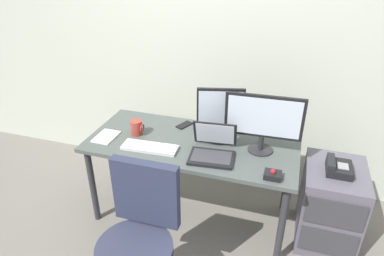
{
  "coord_description": "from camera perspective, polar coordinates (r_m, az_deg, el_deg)",
  "views": [
    {
      "loc": [
        0.67,
        -2.13,
        2.02
      ],
      "look_at": [
        0.0,
        0.0,
        0.82
      ],
      "focal_mm": 32.09,
      "sensor_mm": 36.0,
      "label": 1
    }
  ],
  "objects": [
    {
      "name": "ground_plane",
      "position": [
        3.01,
        -0.0,
        -13.87
      ],
      "size": [
        8.0,
        8.0,
        0.0
      ],
      "primitive_type": "plane",
      "color": "slate"
    },
    {
      "name": "back_wall",
      "position": [
        2.98,
        4.28,
        16.2
      ],
      "size": [
        6.0,
        0.1,
        2.8
      ],
      "primitive_type": "cube",
      "color": "beige",
      "rests_on": "ground"
    },
    {
      "name": "desk",
      "position": [
        2.63,
        -0.0,
        -3.7
      ],
      "size": [
        1.58,
        0.72,
        0.7
      ],
      "color": "#49504D",
      "rests_on": "ground"
    },
    {
      "name": "file_cabinet",
      "position": [
        2.8,
        21.9,
        -11.76
      ],
      "size": [
        0.42,
        0.53,
        0.62
      ],
      "color": "#585461",
      "rests_on": "ground"
    },
    {
      "name": "desk_phone",
      "position": [
        2.59,
        23.09,
        -6.06
      ],
      "size": [
        0.17,
        0.2,
        0.09
      ],
      "color": "black",
      "rests_on": "file_cabinet"
    },
    {
      "name": "office_chair",
      "position": [
        2.15,
        -8.7,
        -19.28
      ],
      "size": [
        0.52,
        0.52,
        0.97
      ],
      "color": "black",
      "rests_on": "ground"
    },
    {
      "name": "monitor_main",
      "position": [
        2.42,
        11.8,
        1.35
      ],
      "size": [
        0.54,
        0.18,
        0.43
      ],
      "color": "#262628",
      "rests_on": "desk"
    },
    {
      "name": "monitor_side",
      "position": [
        2.53,
        4.73,
        2.6
      ],
      "size": [
        0.34,
        0.18,
        0.42
      ],
      "color": "#262628",
      "rests_on": "desk"
    },
    {
      "name": "keyboard",
      "position": [
        2.52,
        -7.03,
        -3.19
      ],
      "size": [
        0.42,
        0.16,
        0.03
      ],
      "color": "silver",
      "rests_on": "desk"
    },
    {
      "name": "laptop",
      "position": [
        2.42,
        3.47,
        -3.46
      ],
      "size": [
        0.34,
        0.33,
        0.23
      ],
      "color": "black",
      "rests_on": "desk"
    },
    {
      "name": "trackball_mouse",
      "position": [
        2.26,
        13.27,
        -7.56
      ],
      "size": [
        0.11,
        0.09,
        0.07
      ],
      "color": "black",
      "rests_on": "desk"
    },
    {
      "name": "coffee_mug",
      "position": [
        2.7,
        -9.17,
        0.05
      ],
      "size": [
        0.1,
        0.09,
        0.12
      ],
      "color": "#9B362D",
      "rests_on": "desk"
    },
    {
      "name": "paper_notepad",
      "position": [
        2.73,
        -14.08,
        -1.4
      ],
      "size": [
        0.15,
        0.21,
        0.01
      ],
      "primitive_type": "cube",
      "rotation": [
        0.0,
        0.0,
        -0.01
      ],
      "color": "white",
      "rests_on": "desk"
    },
    {
      "name": "cell_phone",
      "position": [
        2.82,
        -1.27,
        0.5
      ],
      "size": [
        0.12,
        0.16,
        0.01
      ],
      "primitive_type": "cube",
      "rotation": [
        0.0,
        0.0,
        -0.43
      ],
      "color": "black",
      "rests_on": "desk"
    }
  ]
}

